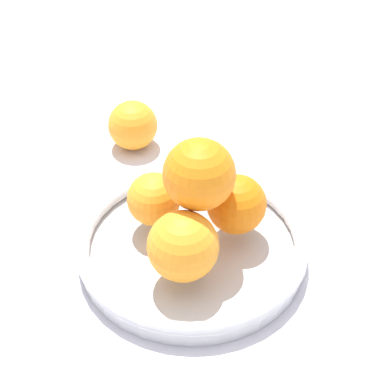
# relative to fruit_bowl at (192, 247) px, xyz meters

# --- Properties ---
(ground_plane) EXTENTS (4.00, 4.00, 0.00)m
(ground_plane) POSITION_rel_fruit_bowl_xyz_m (0.00, 0.00, -0.02)
(ground_plane) COLOR silver
(fruit_bowl) EXTENTS (0.28, 0.28, 0.03)m
(fruit_bowl) POSITION_rel_fruit_bowl_xyz_m (0.00, 0.00, 0.00)
(fruit_bowl) COLOR silver
(fruit_bowl) RESTS_ON ground_plane
(orange_pile) EXTENTS (0.18, 0.16, 0.14)m
(orange_pile) POSITION_rel_fruit_bowl_xyz_m (-0.00, -0.01, 0.08)
(orange_pile) COLOR orange
(orange_pile) RESTS_ON fruit_bowl
(stray_orange) EXTENTS (0.07, 0.07, 0.07)m
(stray_orange) POSITION_rel_fruit_bowl_xyz_m (0.14, 0.21, 0.02)
(stray_orange) COLOR orange
(stray_orange) RESTS_ON ground_plane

